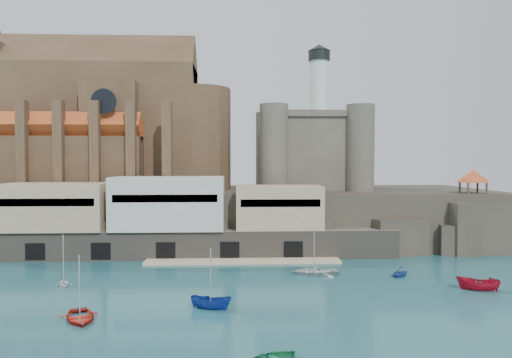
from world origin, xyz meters
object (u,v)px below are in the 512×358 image
object	(u,v)px
church	(109,128)
boat_0	(80,320)
castle_keep	(311,147)
pavilion	(473,178)
boat_2	(211,309)

from	to	relation	value
church	boat_0	distance (m)	56.68
boat_0	castle_keep	bearing A→B (deg)	37.84
church	pavilion	size ratio (longest dim) A/B	7.34
castle_keep	church	bearing A→B (deg)	178.89
church	boat_0	xyz separation A→B (m)	(9.71, -51.28, -22.13)
pavilion	boat_2	size ratio (longest dim) A/B	1.40
boat_2	boat_0	bearing A→B (deg)	121.88
pavilion	boat_0	distance (m)	67.83
church	castle_keep	size ratio (longest dim) A/B	1.60
castle_keep	boat_2	world-z (taller)	castle_keep
pavilion	boat_0	bearing A→B (deg)	-147.88
castle_keep	boat_2	distance (m)	53.78
church	castle_keep	xyz separation A→B (m)	(40.21, -0.78, -3.81)
church	pavilion	world-z (taller)	church
castle_keep	boat_2	xyz separation A→B (m)	(-17.88, -47.29, -18.31)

